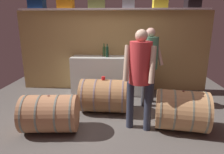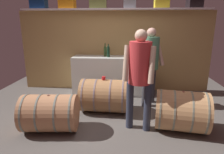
# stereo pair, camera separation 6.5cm
# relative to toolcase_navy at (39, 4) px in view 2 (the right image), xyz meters

# --- Properties ---
(ground_plane) EXTENTS (6.01, 7.38, 0.02)m
(ground_plane) POSITION_rel_toolcase_navy_xyz_m (1.84, -1.42, -2.17)
(ground_plane) COLOR #56514D
(back_wall_panel) EXTENTS (4.81, 0.10, 2.01)m
(back_wall_panel) POSITION_rel_toolcase_navy_xyz_m (1.84, 0.15, -1.15)
(back_wall_panel) COLOR #AA8650
(back_wall_panel) RESTS_ON ground
(high_shelf_board) EXTENTS (4.43, 0.40, 0.03)m
(high_shelf_board) POSITION_rel_toolcase_navy_xyz_m (1.84, 0.00, -0.13)
(high_shelf_board) COLOR silver
(high_shelf_board) RESTS_ON back_wall_panel
(toolcase_navy) EXTENTS (0.38, 0.25, 0.23)m
(toolcase_navy) POSITION_rel_toolcase_navy_xyz_m (0.00, 0.00, 0.00)
(toolcase_navy) COLOR navy
(toolcase_navy) RESTS_ON high_shelf_board
(toolcase_orange) EXTENTS (0.38, 0.27, 0.23)m
(toolcase_orange) POSITION_rel_toolcase_navy_xyz_m (0.70, 0.00, -0.00)
(toolcase_orange) COLOR orange
(toolcase_orange) RESTS_ON high_shelf_board
(toolcase_olive) EXTENTS (0.40, 0.26, 0.23)m
(toolcase_olive) POSITION_rel_toolcase_navy_xyz_m (1.44, 0.00, 0.00)
(toolcase_olive) COLOR olive
(toolcase_olive) RESTS_ON high_shelf_board
(toolcase_grey) EXTENTS (0.29, 0.27, 0.25)m
(toolcase_grey) POSITION_rel_toolcase_navy_xyz_m (2.19, 0.00, 0.01)
(toolcase_grey) COLOR gray
(toolcase_grey) RESTS_ON high_shelf_board
(toolcase_yellow) EXTENTS (0.34, 0.23, 0.35)m
(toolcase_yellow) POSITION_rel_toolcase_navy_xyz_m (2.93, 0.00, 0.06)
(toolcase_yellow) COLOR yellow
(toolcase_yellow) RESTS_ON high_shelf_board
(toolcase_black) EXTENTS (0.34, 0.31, 0.23)m
(toolcase_black) POSITION_rel_toolcase_navy_xyz_m (3.67, 0.00, -0.00)
(toolcase_black) COLOR black
(toolcase_black) RESTS_ON high_shelf_board
(work_cabinet) EXTENTS (1.87, 0.55, 0.92)m
(work_cabinet) POSITION_rel_toolcase_navy_xyz_m (1.77, -0.19, -1.70)
(work_cabinet) COLOR white
(work_cabinet) RESTS_ON ground
(wine_bottle_green) EXTENTS (0.07, 0.07, 0.31)m
(wine_bottle_green) POSITION_rel_toolcase_navy_xyz_m (1.62, -0.12, -1.10)
(wine_bottle_green) COLOR #355129
(wine_bottle_green) RESTS_ON work_cabinet
(wine_bottle_amber) EXTENTS (0.08, 0.08, 0.29)m
(wine_bottle_amber) POSITION_rel_toolcase_navy_xyz_m (2.50, -0.32, -1.11)
(wine_bottle_amber) COLOR brown
(wine_bottle_amber) RESTS_ON work_cabinet
(wine_bottle_dark) EXTENTS (0.07, 0.07, 0.31)m
(wine_bottle_dark) POSITION_rel_toolcase_navy_xyz_m (1.71, -0.25, -1.09)
(wine_bottle_dark) COLOR black
(wine_bottle_dark) RESTS_ON work_cabinet
(wine_glass) EXTENTS (0.08, 0.08, 0.15)m
(wine_glass) POSITION_rel_toolcase_navy_xyz_m (2.32, -0.30, -1.13)
(wine_glass) COLOR white
(wine_glass) RESTS_ON work_cabinet
(red_funnel) EXTENTS (0.11, 0.11, 0.09)m
(red_funnel) POSITION_rel_toolcase_navy_xyz_m (2.52, -0.08, -1.19)
(red_funnel) COLOR red
(red_funnel) RESTS_ON work_cabinet
(wine_barrel_near) EXTENTS (0.93, 0.69, 0.66)m
(wine_barrel_near) POSITION_rel_toolcase_navy_xyz_m (1.71, -1.29, -1.83)
(wine_barrel_near) COLOR #A47449
(wine_barrel_near) RESTS_ON ground
(wine_barrel_far) EXTENTS (0.91, 0.67, 0.62)m
(wine_barrel_far) POSITION_rel_toolcase_navy_xyz_m (0.92, -2.09, -1.85)
(wine_barrel_far) COLOR #B17851
(wine_barrel_far) RESTS_ON ground
(wine_barrel_flank) EXTENTS (0.90, 0.77, 0.67)m
(wine_barrel_flank) POSITION_rel_toolcase_navy_xyz_m (3.04, -1.93, -1.82)
(wine_barrel_flank) COLOR tan
(wine_barrel_flank) RESTS_ON ground
(tasting_cup) EXTENTS (0.07, 0.07, 0.06)m
(tasting_cup) POSITION_rel_toolcase_navy_xyz_m (1.71, -1.29, -1.47)
(tasting_cup) COLOR red
(tasting_cup) RESTS_ON wine_barrel_near
(winemaker_pouring) EXTENTS (0.49, 0.52, 1.62)m
(winemaker_pouring) POSITION_rel_toolcase_navy_xyz_m (2.63, -0.86, -1.16)
(winemaker_pouring) COLOR #34333A
(winemaker_pouring) RESTS_ON ground
(visitor_tasting) EXTENTS (0.51, 0.42, 1.62)m
(visitor_tasting) POSITION_rel_toolcase_navy_xyz_m (2.35, -1.94, -1.16)
(visitor_tasting) COLOR #292D3D
(visitor_tasting) RESTS_ON ground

